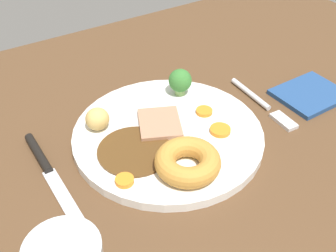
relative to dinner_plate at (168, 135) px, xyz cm
name	(u,v)px	position (x,y,z in cm)	size (l,w,h in cm)	color
dining_table	(181,154)	(-0.97, 2.14, -2.50)	(120.00, 84.00, 3.60)	brown
dinner_plate	(168,135)	(0.00, 0.00, 0.00)	(27.77, 27.77, 1.40)	white
gravy_pool	(134,151)	(6.20, 1.26, 0.85)	(10.27, 10.27, 0.30)	#563819
meat_slice_main	(160,124)	(0.34, -1.77, 1.10)	(7.11, 6.01, 0.80)	tan
yorkshire_pudding	(188,162)	(1.96, 7.98, 2.10)	(8.68, 8.68, 2.79)	#C68938
roast_potato_left	(97,119)	(8.24, -6.11, 2.34)	(3.51, 3.49, 3.27)	#D8B260
carrot_coin_front	(204,111)	(-7.07, -0.88, 0.98)	(2.54, 2.54, 0.57)	orange
carrot_coin_back	(125,180)	(9.99, 5.71, 1.03)	(2.41, 2.41, 0.66)	orange
carrot_coin_side	(220,130)	(-6.39, 4.07, 1.01)	(3.02, 3.02, 0.61)	orange
broccoli_floret	(180,81)	(-6.75, -7.20, 3.11)	(3.75, 3.75, 4.41)	#8CB766
fork	(263,104)	(-17.41, 1.28, -0.31)	(2.18, 15.30, 0.90)	silver
knife	(47,168)	(17.35, -2.96, -0.25)	(1.86, 18.52, 1.20)	black
folded_napkin	(310,94)	(-25.97, 3.21, -0.30)	(11.00, 9.00, 0.80)	navy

